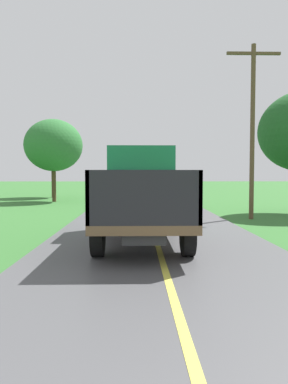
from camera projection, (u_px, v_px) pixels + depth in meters
The scene contains 4 objects.
banana_truck_near at pixel (142, 192), 10.62m from camera, with size 2.38×5.82×2.80m.
utility_pole_roadside at pixel (253, 125), 15.42m from camera, with size 2.36×0.20×7.67m.
roadside_tree_near_left at pixel (53, 147), 29.98m from camera, with size 3.99×3.99×6.14m.
roadside_tree_mid_right at pixel (54, 145), 25.24m from camera, with size 4.15×4.15×5.95m.
Camera 1 is at (-0.57, 1.28, 1.99)m, focal length 32.78 mm.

